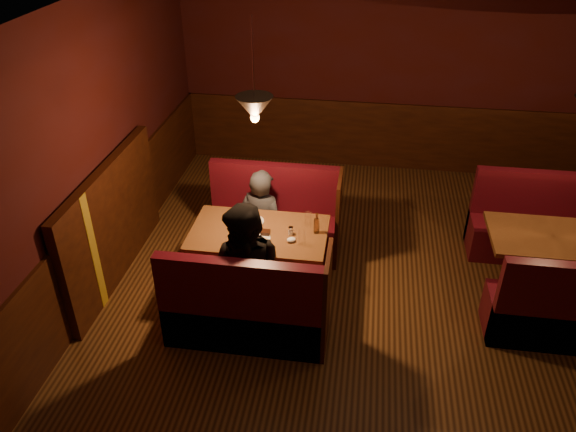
# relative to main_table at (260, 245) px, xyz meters

# --- Properties ---
(room) EXTENTS (6.02, 7.02, 2.92)m
(room) POSITION_rel_main_table_xyz_m (1.03, -0.29, 0.48)
(room) COLOR #3B200E
(room) RESTS_ON ground
(main_table) EXTENTS (1.38, 0.84, 0.97)m
(main_table) POSITION_rel_main_table_xyz_m (0.00, 0.00, 0.00)
(main_table) COLOR #532913
(main_table) RESTS_ON ground
(main_bench_far) EXTENTS (1.52, 0.54, 1.04)m
(main_bench_far) POSITION_rel_main_table_xyz_m (0.02, 0.79, -0.24)
(main_bench_far) COLOR #3C0F15
(main_bench_far) RESTS_ON ground
(main_bench_near) EXTENTS (1.52, 0.54, 1.04)m
(main_bench_near) POSITION_rel_main_table_xyz_m (0.02, -0.79, -0.24)
(main_bench_near) COLOR #3C0F15
(main_bench_near) RESTS_ON ground
(second_table) EXTENTS (1.25, 0.80, 0.71)m
(second_table) POSITION_rel_main_table_xyz_m (2.94, 0.40, -0.05)
(second_table) COLOR #532913
(second_table) RESTS_ON ground
(second_bench_far) EXTENTS (1.38, 0.52, 0.99)m
(second_bench_far) POSITION_rel_main_table_xyz_m (2.97, 1.15, -0.26)
(second_bench_far) COLOR #3C0F15
(second_bench_far) RESTS_ON ground
(second_bench_near) EXTENTS (1.38, 0.52, 0.99)m
(second_bench_near) POSITION_rel_main_table_xyz_m (2.97, -0.35, -0.26)
(second_bench_near) COLOR #3C0F15
(second_bench_near) RESTS_ON ground
(diner_a) EXTENTS (0.61, 0.48, 1.47)m
(diner_a) POSITION_rel_main_table_xyz_m (-0.10, 0.61, 0.16)
(diner_a) COLOR #2E2F32
(diner_a) RESTS_ON ground
(diner_b) EXTENTS (0.96, 0.83, 1.69)m
(diner_b) POSITION_rel_main_table_xyz_m (-0.00, -0.56, 0.27)
(diner_b) COLOR black
(diner_b) RESTS_ON ground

